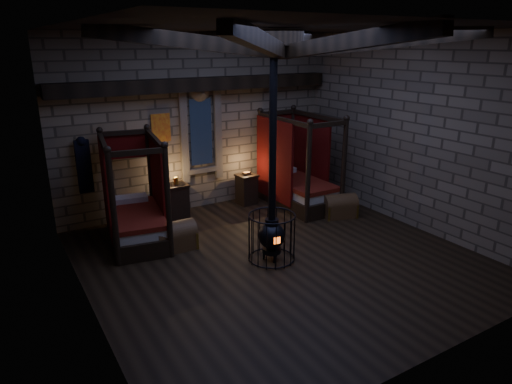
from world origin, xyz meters
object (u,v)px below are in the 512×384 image
bed_right (297,183)px  stove (272,232)px  trunk_left (175,237)px  trunk_right (339,207)px  bed_left (136,216)px

bed_right → stove: bearing=-134.2°
trunk_left → stove: (1.40, -1.40, 0.32)m
trunk_right → stove: (-2.63, -1.08, 0.33)m
trunk_left → trunk_right: 4.04m
bed_right → trunk_left: (-3.66, -0.91, -0.30)m
trunk_right → bed_right: bearing=123.4°
stove → trunk_left: bearing=143.9°
trunk_left → trunk_right: bearing=-4.1°
bed_left → bed_right: size_ratio=0.97×
bed_left → bed_right: bearing=10.1°
stove → trunk_right: bearing=31.2°
bed_left → stove: (1.91, -2.25, 0.04)m
bed_left → bed_right: bed_right is taller
bed_left → stove: stove is taller
bed_left → trunk_left: bed_left is taller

